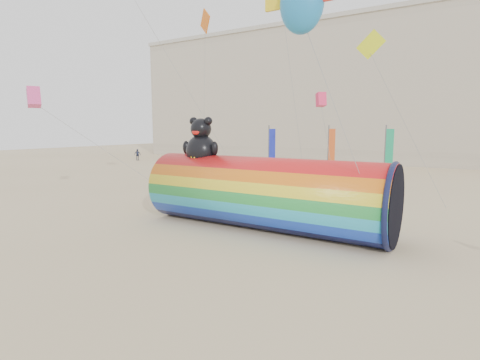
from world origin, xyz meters
The scene contains 5 objects.
ground centered at (0.00, 0.00, 0.00)m, with size 160.00×160.00×0.00m, color #CCB58C.
hotel_building centered at (-12.00, 45.95, 10.31)m, with size 60.40×15.40×20.60m.
windsock_assembly centered at (1.64, 1.90, 1.87)m, with size 12.22×3.72×5.63m.
festival_banners centered at (0.24, 15.68, 2.64)m, with size 9.44×3.78×5.20m.
beachgoers centered at (3.76, -7.84, 0.82)m, with size 72.77×62.59×1.75m.
Camera 1 is at (10.15, -14.15, 4.96)m, focal length 28.00 mm.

